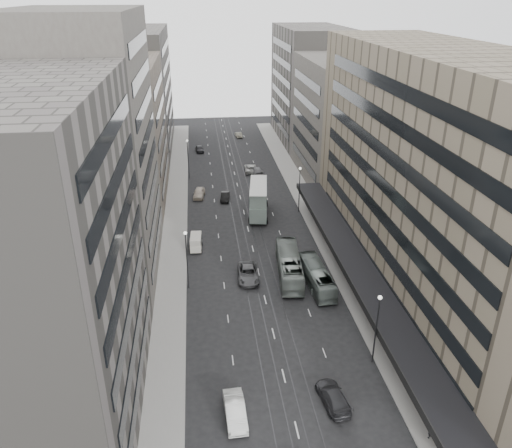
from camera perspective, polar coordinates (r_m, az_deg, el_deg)
name	(u,v)px	position (r m, az deg, el deg)	size (l,w,h in m)	color
ground	(275,339)	(57.98, 2.16, -13.00)	(220.00, 220.00, 0.00)	black
sidewalk_right	(308,205)	(91.99, 5.98, 2.14)	(4.00, 125.00, 0.15)	gray
sidewalk_left	(176,212)	(90.00, -9.12, 1.42)	(4.00, 125.00, 0.15)	gray
department_store	(444,183)	(63.90, 20.66, 4.44)	(19.20, 60.00, 30.00)	#766956
building_right_mid	(342,121)	(104.01, 9.76, 11.55)	(15.00, 28.00, 24.00)	#4F4A44
building_right_far	(310,85)	(132.08, 6.18, 15.49)	(15.00, 32.00, 28.00)	#64605A
building_left_a	(32,272)	(44.67, -24.24, -5.03)	(15.00, 28.00, 30.00)	#64605A
building_left_b	(89,152)	(68.14, -18.56, 7.82)	(15.00, 26.00, 34.00)	#4F4A44
building_left_c	(120,132)	(94.96, -15.32, 10.05)	(15.00, 28.00, 25.00)	#675B50
building_left_d	(136,91)	(126.67, -13.50, 14.56)	(15.00, 38.00, 28.00)	#64605A
lamp_right_near	(377,321)	(53.21, 13.67, -10.77)	(0.44, 0.44, 8.32)	#262628
lamp_right_far	(300,184)	(87.36, 5.00, 4.54)	(0.44, 0.44, 8.32)	#262628
lamp_left_near	(187,253)	(64.71, -7.95, -3.33)	(0.44, 0.44, 8.32)	#262628
lamp_left_far	(188,154)	(104.59, -7.80, 7.89)	(0.44, 0.44, 8.32)	#262628
bus_near	(317,277)	(66.84, 6.96, -5.99)	(2.43, 10.40, 2.90)	gray
bus_far	(289,265)	(68.58, 3.82, -4.72)	(2.87, 12.27, 3.42)	gray
double_decker	(258,199)	(86.56, 0.27, 2.89)	(4.30, 10.54, 5.60)	gray
panel_van	(196,242)	(76.09, -6.88, -2.05)	(1.96, 3.72, 2.29)	beige
sedan_1	(235,411)	(48.85, -2.40, -20.54)	(1.80, 5.17, 1.70)	white
sedan_2	(248,273)	(68.27, -0.89, -5.66)	(2.77, 6.02, 1.67)	#4D4D4F
sedan_3	(333,396)	(50.71, 8.80, -18.90)	(2.16, 5.31, 1.54)	#292A2C
sedan_4	(199,193)	(95.71, -6.52, 3.54)	(1.98, 4.92, 1.68)	#C1B2A0
sedan_5	(225,197)	(93.88, -3.55, 3.14)	(1.51, 4.32, 1.42)	black
sedan_6	(251,168)	(109.01, -0.61, 6.39)	(2.54, 5.51, 1.53)	#BAB9B5
sedan_7	(257,171)	(107.51, 0.08, 6.12)	(2.14, 5.26, 1.53)	slate
sedan_8	(200,149)	(123.95, -6.47, 8.55)	(1.78, 4.42, 1.50)	#29292C
sedan_9	(239,135)	(136.28, -2.01, 10.18)	(1.43, 4.09, 1.35)	#A29C86
pedestrian	(431,430)	(49.45, 19.40, -21.35)	(0.64, 0.42, 1.75)	black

